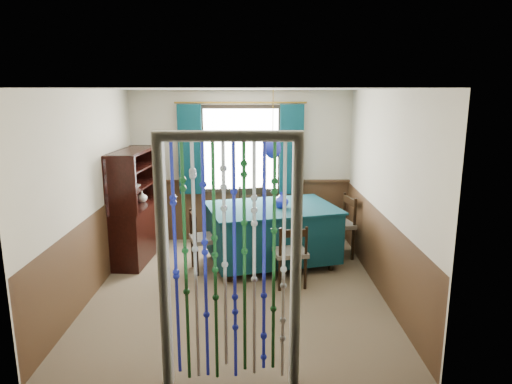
{
  "coord_description": "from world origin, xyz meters",
  "views": [
    {
      "loc": [
        0.19,
        -5.44,
        2.48
      ],
      "look_at": [
        0.23,
        0.58,
        1.14
      ],
      "focal_mm": 32.0,
      "sensor_mm": 36.0,
      "label": 1
    }
  ],
  "objects_px": {
    "chair_near": "(291,253)",
    "pendant_lamp": "(273,148)",
    "bowl_shelf": "(134,186)",
    "dining_table": "(272,232)",
    "vase_table": "(281,201)",
    "vase_sideboard": "(142,196)",
    "chair_left": "(204,239)",
    "sideboard": "(136,221)",
    "chair_far": "(255,216)",
    "chair_right": "(339,225)"
  },
  "relations": [
    {
      "from": "dining_table",
      "to": "chair_right",
      "type": "relative_size",
      "value": 2.16
    },
    {
      "from": "chair_far",
      "to": "vase_table",
      "type": "relative_size",
      "value": 4.82
    },
    {
      "from": "dining_table",
      "to": "sideboard",
      "type": "bearing_deg",
      "value": 157.84
    },
    {
      "from": "chair_right",
      "to": "chair_far",
      "type": "bearing_deg",
      "value": 57.56
    },
    {
      "from": "sideboard",
      "to": "vase_sideboard",
      "type": "xyz_separation_m",
      "value": [
        0.06,
        0.23,
        0.34
      ]
    },
    {
      "from": "chair_left",
      "to": "sideboard",
      "type": "height_order",
      "value": "sideboard"
    },
    {
      "from": "chair_far",
      "to": "sideboard",
      "type": "relative_size",
      "value": 0.59
    },
    {
      "from": "vase_table",
      "to": "vase_sideboard",
      "type": "height_order",
      "value": "vase_table"
    },
    {
      "from": "chair_right",
      "to": "chair_left",
      "type": "bearing_deg",
      "value": 93.06
    },
    {
      "from": "pendant_lamp",
      "to": "vase_table",
      "type": "height_order",
      "value": "pendant_lamp"
    },
    {
      "from": "dining_table",
      "to": "chair_near",
      "type": "xyz_separation_m",
      "value": [
        0.2,
        -0.78,
        -0.05
      ]
    },
    {
      "from": "chair_near",
      "to": "vase_table",
      "type": "bearing_deg",
      "value": 87.53
    },
    {
      "from": "sideboard",
      "to": "vase_sideboard",
      "type": "relative_size",
      "value": 8.89
    },
    {
      "from": "dining_table",
      "to": "vase_table",
      "type": "height_order",
      "value": "vase_table"
    },
    {
      "from": "chair_near",
      "to": "pendant_lamp",
      "type": "bearing_deg",
      "value": 95.92
    },
    {
      "from": "pendant_lamp",
      "to": "sideboard",
      "type": "bearing_deg",
      "value": 172.87
    },
    {
      "from": "dining_table",
      "to": "vase_sideboard",
      "type": "bearing_deg",
      "value": 151.18
    },
    {
      "from": "chair_left",
      "to": "chair_far",
      "type": "bearing_deg",
      "value": 127.12
    },
    {
      "from": "vase_table",
      "to": "bowl_shelf",
      "type": "relative_size",
      "value": 1.07
    },
    {
      "from": "chair_right",
      "to": "pendant_lamp",
      "type": "distance_m",
      "value": 1.61
    },
    {
      "from": "chair_right",
      "to": "vase_sideboard",
      "type": "bearing_deg",
      "value": 74.46
    },
    {
      "from": "chair_left",
      "to": "chair_near",
      "type": "bearing_deg",
      "value": 47.78
    },
    {
      "from": "bowl_shelf",
      "to": "pendant_lamp",
      "type": "bearing_deg",
      "value": -1.95
    },
    {
      "from": "chair_right",
      "to": "pendant_lamp",
      "type": "bearing_deg",
      "value": 94.49
    },
    {
      "from": "sideboard",
      "to": "bowl_shelf",
      "type": "xyz_separation_m",
      "value": [
        0.06,
        -0.19,
        0.57
      ]
    },
    {
      "from": "chair_left",
      "to": "sideboard",
      "type": "xyz_separation_m",
      "value": [
        -1.07,
        0.49,
        0.12
      ]
    },
    {
      "from": "bowl_shelf",
      "to": "chair_right",
      "type": "bearing_deg",
      "value": 4.57
    },
    {
      "from": "chair_left",
      "to": "vase_table",
      "type": "height_order",
      "value": "vase_table"
    },
    {
      "from": "chair_far",
      "to": "vase_sideboard",
      "type": "height_order",
      "value": "vase_sideboard"
    },
    {
      "from": "dining_table",
      "to": "vase_table",
      "type": "xyz_separation_m",
      "value": [
        0.12,
        -0.05,
        0.47
      ]
    },
    {
      "from": "chair_near",
      "to": "pendant_lamp",
      "type": "height_order",
      "value": "pendant_lamp"
    },
    {
      "from": "chair_far",
      "to": "pendant_lamp",
      "type": "bearing_deg",
      "value": 88.45
    },
    {
      "from": "chair_right",
      "to": "vase_table",
      "type": "bearing_deg",
      "value": 99.31
    },
    {
      "from": "chair_left",
      "to": "bowl_shelf",
      "type": "xyz_separation_m",
      "value": [
        -1.01,
        0.3,
        0.69
      ]
    },
    {
      "from": "sideboard",
      "to": "vase_table",
      "type": "xyz_separation_m",
      "value": [
        2.15,
        -0.3,
        0.39
      ]
    },
    {
      "from": "pendant_lamp",
      "to": "vase_sideboard",
      "type": "relative_size",
      "value": 5.11
    },
    {
      "from": "chair_right",
      "to": "chair_near",
      "type": "bearing_deg",
      "value": 130.71
    },
    {
      "from": "chair_far",
      "to": "vase_sideboard",
      "type": "relative_size",
      "value": 5.28
    },
    {
      "from": "bowl_shelf",
      "to": "vase_sideboard",
      "type": "bearing_deg",
      "value": 90.0
    },
    {
      "from": "pendant_lamp",
      "to": "vase_sideboard",
      "type": "bearing_deg",
      "value": 166.22
    },
    {
      "from": "chair_far",
      "to": "chair_near",
      "type": "bearing_deg",
      "value": 87.19
    },
    {
      "from": "chair_near",
      "to": "chair_far",
      "type": "bearing_deg",
      "value": 97.19
    },
    {
      "from": "chair_right",
      "to": "bowl_shelf",
      "type": "relative_size",
      "value": 5.01
    },
    {
      "from": "dining_table",
      "to": "vase_sideboard",
      "type": "distance_m",
      "value": 2.07
    },
    {
      "from": "chair_near",
      "to": "sideboard",
      "type": "height_order",
      "value": "sideboard"
    },
    {
      "from": "chair_left",
      "to": "vase_table",
      "type": "relative_size",
      "value": 4.27
    },
    {
      "from": "vase_sideboard",
      "to": "chair_near",
      "type": "bearing_deg",
      "value": -30.07
    },
    {
      "from": "dining_table",
      "to": "bowl_shelf",
      "type": "distance_m",
      "value": 2.08
    },
    {
      "from": "chair_near",
      "to": "chair_left",
      "type": "xyz_separation_m",
      "value": [
        -1.17,
        0.54,
        0.02
      ]
    },
    {
      "from": "chair_right",
      "to": "vase_table",
      "type": "distance_m",
      "value": 1.07
    }
  ]
}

